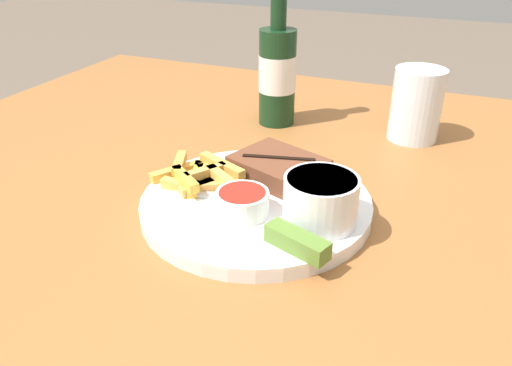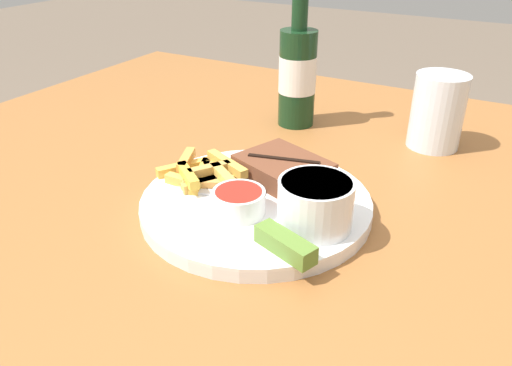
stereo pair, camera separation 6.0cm
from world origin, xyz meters
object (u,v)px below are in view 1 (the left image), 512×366
(knife_utensil, at_px, (255,183))
(beer_bottle, at_px, (277,71))
(dipping_sauce_cup, at_px, (242,202))
(pickle_spear, at_px, (297,242))
(dinner_plate, at_px, (256,204))
(drinking_glass, at_px, (416,105))
(fork_utensil, at_px, (196,195))
(steak_portion, at_px, (278,167))
(coleslaw_cup, at_px, (321,198))

(knife_utensil, relative_size, beer_bottle, 0.63)
(dipping_sauce_cup, distance_m, pickle_spear, 0.09)
(dinner_plate, relative_size, drinking_glass, 2.46)
(dipping_sauce_cup, xyz_separation_m, pickle_spear, (0.08, -0.04, -0.01))
(pickle_spear, xyz_separation_m, fork_utensil, (-0.15, 0.06, -0.01))
(steak_portion, bearing_deg, dinner_plate, -95.42)
(beer_bottle, distance_m, drinking_glass, 0.23)
(dinner_plate, distance_m, dipping_sauce_cup, 0.05)
(drinking_glass, bearing_deg, fork_utensil, -123.15)
(drinking_glass, bearing_deg, dipping_sauce_cup, -113.07)
(knife_utensil, bearing_deg, fork_utensil, 117.65)
(coleslaw_cup, height_order, fork_utensil, coleslaw_cup)
(fork_utensil, height_order, knife_utensil, knife_utensil)
(steak_portion, xyz_separation_m, drinking_glass, (0.14, 0.24, 0.03))
(pickle_spear, bearing_deg, coleslaw_cup, 84.44)
(beer_bottle, bearing_deg, pickle_spear, -66.35)
(beer_bottle, bearing_deg, fork_utensil, -87.74)
(steak_portion, xyz_separation_m, coleslaw_cup, (0.08, -0.08, 0.02))
(knife_utensil, bearing_deg, steak_portion, -48.49)
(dipping_sauce_cup, height_order, drinking_glass, drinking_glass)
(dinner_plate, height_order, knife_utensil, knife_utensil)
(steak_portion, xyz_separation_m, beer_bottle, (-0.09, 0.22, 0.06))
(knife_utensil, distance_m, beer_bottle, 0.27)
(coleslaw_cup, height_order, pickle_spear, coleslaw_cup)
(fork_utensil, bearing_deg, dinner_plate, 0.00)
(pickle_spear, height_order, beer_bottle, beer_bottle)
(coleslaw_cup, bearing_deg, dinner_plate, 165.58)
(coleslaw_cup, relative_size, pickle_spear, 1.11)
(steak_portion, relative_size, beer_bottle, 0.52)
(dipping_sauce_cup, bearing_deg, knife_utensil, 100.95)
(knife_utensil, bearing_deg, dinner_plate, -172.85)
(dinner_plate, height_order, coleslaw_cup, coleslaw_cup)
(knife_utensil, bearing_deg, beer_bottle, -2.57)
(coleslaw_cup, relative_size, drinking_glass, 0.72)
(dinner_plate, relative_size, dipping_sauce_cup, 4.59)
(coleslaw_cup, xyz_separation_m, drinking_glass, (0.06, 0.33, 0.01))
(dinner_plate, height_order, dipping_sauce_cup, dipping_sauce_cup)
(pickle_spear, relative_size, beer_bottle, 0.29)
(dipping_sauce_cup, relative_size, knife_utensil, 0.38)
(pickle_spear, distance_m, knife_utensil, 0.15)
(dinner_plate, relative_size, steak_portion, 2.10)
(dinner_plate, bearing_deg, beer_bottle, 105.84)
(fork_utensil, bearing_deg, knife_utensil, 24.64)
(pickle_spear, bearing_deg, drinking_glass, 80.27)
(pickle_spear, bearing_deg, steak_portion, 117.21)
(fork_utensil, relative_size, beer_bottle, 0.51)
(steak_portion, distance_m, knife_utensil, 0.04)
(knife_utensil, xyz_separation_m, beer_bottle, (-0.07, 0.26, 0.07))
(dinner_plate, distance_m, coleslaw_cup, 0.10)
(pickle_spear, xyz_separation_m, drinking_glass, (0.07, 0.39, 0.03))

